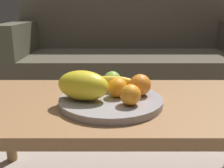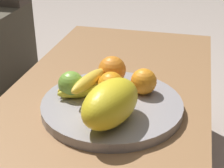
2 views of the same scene
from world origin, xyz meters
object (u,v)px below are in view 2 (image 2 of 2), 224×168
fruit_bowl (112,105)px  orange_front (144,81)px  apple_front (71,84)px  banana_bunch (86,86)px  coffee_table (105,111)px  orange_left (112,70)px  melon_large_front (111,103)px  orange_right (111,85)px

fruit_bowl → orange_front: bearing=-48.1°
apple_front → fruit_bowl: bearing=-92.5°
apple_front → banana_bunch: size_ratio=0.43×
coffee_table → orange_left: orange_left is taller
coffee_table → apple_front: 0.14m
fruit_bowl → orange_left: orange_left is taller
melon_large_front → banana_bunch: 0.15m
coffee_table → melon_large_front: (-0.15, -0.05, 0.12)m
coffee_table → orange_front: 0.15m
orange_right → banana_bunch: 0.07m
coffee_table → melon_large_front: melon_large_front is taller
melon_large_front → orange_right: (0.12, 0.03, -0.02)m
melon_large_front → orange_left: bearing=12.8°
fruit_bowl → orange_left: 0.12m
orange_right → melon_large_front: bearing=-166.5°
coffee_table → orange_left: size_ratio=15.08×
orange_front → orange_left: (0.04, 0.10, 0.00)m
melon_large_front → orange_front: size_ratio=2.62×
orange_left → banana_bunch: bearing=149.5°
orange_front → banana_bunch: (-0.04, 0.15, -0.01)m
melon_large_front → orange_right: 0.12m
fruit_bowl → melon_large_front: (-0.09, -0.02, 0.06)m
fruit_bowl → banana_bunch: size_ratio=2.29×
orange_right → apple_front: orange_right is taller
coffee_table → banana_bunch: banana_bunch is taller
orange_left → melon_large_front: bearing=-167.2°
orange_left → orange_right: (-0.08, -0.02, -0.00)m
orange_front → orange_left: size_ratio=0.89×
fruit_bowl → orange_right: bearing=20.1°
melon_large_front → orange_left: size_ratio=2.32×
orange_front → banana_bunch: orange_front is taller
melon_large_front → orange_front: (0.16, -0.05, -0.02)m
coffee_table → fruit_bowl: fruit_bowl is taller
orange_left → banana_bunch: orange_left is taller
orange_left → orange_right: bearing=-168.3°
fruit_bowl → apple_front: (0.00, 0.11, 0.05)m
coffee_table → banana_bunch: (-0.04, 0.04, 0.09)m
fruit_bowl → banana_bunch: 0.09m
melon_large_front → orange_left: melon_large_front is taller
melon_large_front → orange_front: 0.17m
coffee_table → banana_bunch: 0.11m
orange_front → orange_left: bearing=66.8°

